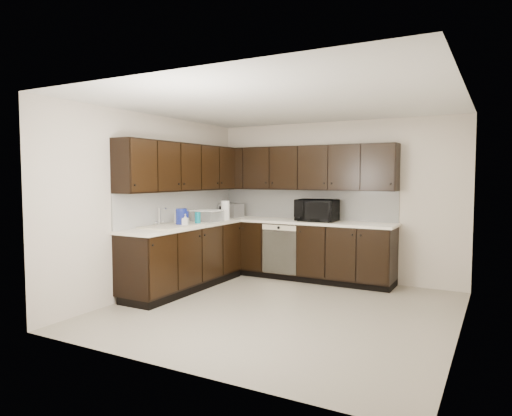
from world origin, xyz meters
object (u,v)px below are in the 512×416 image
at_px(microwave, 317,210).
at_px(blue_pitcher, 182,217).
at_px(sink, 171,231).
at_px(toaster_oven, 231,210).
at_px(storage_bin, 207,216).

height_order(microwave, blue_pitcher, microwave).
xyz_separation_m(sink, toaster_oven, (-0.07, 1.70, 0.17)).
distance_m(sink, blue_pitcher, 0.26).
height_order(toaster_oven, storage_bin, toaster_oven).
bearing_deg(storage_bin, toaster_oven, 94.66).
bearing_deg(blue_pitcher, storage_bin, 110.53).
xyz_separation_m(microwave, toaster_oven, (-1.56, -0.01, -0.05)).
relative_size(sink, blue_pitcher, 3.34).
distance_m(sink, storage_bin, 0.90).
height_order(microwave, toaster_oven, microwave).
xyz_separation_m(sink, microwave, (1.49, 1.71, 0.23)).
height_order(microwave, storage_bin, microwave).
bearing_deg(toaster_oven, blue_pitcher, -75.16).
bearing_deg(blue_pitcher, microwave, 63.43).
bearing_deg(blue_pitcher, sink, -85.95).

